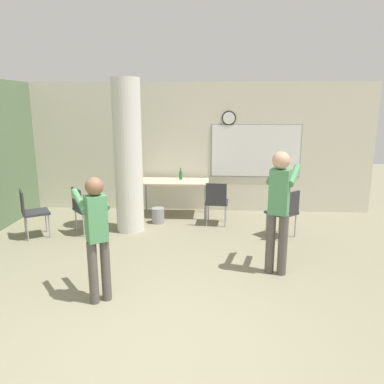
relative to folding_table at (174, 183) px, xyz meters
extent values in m
plane|color=gray|center=(0.25, -4.54, -0.71)|extent=(24.00, 24.00, 0.00)
cube|color=beige|center=(0.25, 0.52, 0.69)|extent=(8.00, 0.12, 2.80)
cylinder|color=black|center=(1.14, 0.44, 1.34)|extent=(0.30, 0.03, 0.30)
cylinder|color=white|center=(1.14, 0.43, 1.34)|extent=(0.25, 0.01, 0.25)
cube|color=#99999E|center=(1.73, 0.45, 0.64)|extent=(1.95, 0.01, 1.16)
cube|color=white|center=(1.73, 0.44, 0.64)|extent=(1.89, 0.02, 1.10)
cylinder|color=silver|center=(-0.73, -1.00, 0.69)|extent=(0.51, 0.51, 2.80)
cube|color=beige|center=(0.00, 0.00, 0.04)|extent=(1.45, 0.70, 0.03)
cylinder|color=gray|center=(-0.66, -0.29, -0.34)|extent=(0.04, 0.04, 0.73)
cylinder|color=gray|center=(0.66, -0.29, -0.34)|extent=(0.04, 0.04, 0.73)
cylinder|color=gray|center=(-0.66, 0.29, -0.34)|extent=(0.04, 0.04, 0.73)
cylinder|color=gray|center=(0.66, 0.29, -0.34)|extent=(0.04, 0.04, 0.73)
cylinder|color=#1E6B2D|center=(0.13, 0.14, 0.14)|extent=(0.06, 0.06, 0.17)
cylinder|color=#1E6B2D|center=(0.13, 0.14, 0.27)|extent=(0.03, 0.03, 0.07)
cylinder|color=gray|center=(-0.28, -0.54, -0.55)|extent=(0.25, 0.25, 0.31)
cube|color=#2D2D33|center=(2.05, -1.19, -0.26)|extent=(0.62, 0.62, 0.04)
cube|color=#2D2D33|center=(2.19, -1.35, -0.04)|extent=(0.32, 0.28, 0.40)
cylinder|color=#99999E|center=(2.07, -0.94, -0.49)|extent=(0.02, 0.02, 0.43)
cylinder|color=#99999E|center=(1.80, -1.17, -0.49)|extent=(0.02, 0.02, 0.43)
cylinder|color=#99999E|center=(2.31, -1.21, -0.49)|extent=(0.02, 0.02, 0.43)
cylinder|color=#99999E|center=(2.03, -1.45, -0.49)|extent=(0.02, 0.02, 0.43)
cube|color=#2D2D33|center=(0.90, -0.53, -0.26)|extent=(0.47, 0.47, 0.04)
cube|color=#2D2D33|center=(0.88, -0.73, -0.04)|extent=(0.40, 0.06, 0.40)
cylinder|color=#99999E|center=(1.09, -0.36, -0.49)|extent=(0.02, 0.02, 0.43)
cylinder|color=#99999E|center=(0.73, -0.34, -0.49)|extent=(0.02, 0.02, 0.43)
cylinder|color=#99999E|center=(1.07, -0.72, -0.49)|extent=(0.02, 0.02, 0.43)
cylinder|color=#99999E|center=(0.71, -0.69, -0.49)|extent=(0.02, 0.02, 0.43)
cube|color=#2D2D33|center=(-2.35, -1.44, -0.26)|extent=(0.61, 0.61, 0.04)
cube|color=#2D2D33|center=(-2.52, -1.55, -0.04)|extent=(0.24, 0.35, 0.40)
cylinder|color=#99999E|center=(-2.10, -1.50, -0.49)|extent=(0.02, 0.02, 0.43)
cylinder|color=#99999E|center=(-2.29, -1.19, -0.49)|extent=(0.02, 0.02, 0.43)
cylinder|color=#99999E|center=(-2.40, -1.69, -0.49)|extent=(0.02, 0.02, 0.43)
cylinder|color=#99999E|center=(-2.60, -1.39, -0.49)|extent=(0.02, 0.02, 0.43)
cube|color=#2D2D33|center=(-1.47, -1.19, -0.26)|extent=(0.62, 0.62, 0.04)
cube|color=#2D2D33|center=(-1.63, -1.32, -0.04)|extent=(0.29, 0.32, 0.40)
cylinder|color=#99999E|center=(-1.22, -1.20, -0.49)|extent=(0.02, 0.02, 0.43)
cylinder|color=#99999E|center=(-1.46, -0.93, -0.49)|extent=(0.02, 0.02, 0.43)
cylinder|color=#99999E|center=(-1.49, -1.44, -0.49)|extent=(0.02, 0.02, 0.43)
cylinder|color=#99999E|center=(-1.73, -1.17, -0.49)|extent=(0.02, 0.02, 0.43)
cylinder|color=#514C47|center=(-0.46, -3.59, -0.32)|extent=(0.11, 0.11, 0.78)
cylinder|color=#514C47|center=(-0.59, -3.68, -0.32)|extent=(0.11, 0.11, 0.78)
cube|color=#4C8C59|center=(-0.52, -3.63, 0.35)|extent=(0.29, 0.28, 0.55)
sphere|color=brown|center=(-0.52, -3.63, 0.73)|extent=(0.21, 0.21, 0.21)
cylinder|color=#4C8C59|center=(-0.54, -3.38, 0.53)|extent=(0.34, 0.45, 0.22)
cylinder|color=#4C8C59|center=(-0.75, -3.52, 0.53)|extent=(0.34, 0.45, 0.22)
cube|color=white|center=(-0.87, -3.34, 0.53)|extent=(0.10, 0.13, 0.04)
cylinder|color=#514C47|center=(1.80, -2.75, -0.27)|extent=(0.13, 0.13, 0.88)
cylinder|color=#514C47|center=(1.64, -2.69, -0.27)|extent=(0.13, 0.13, 0.88)
cube|color=#4C8C59|center=(1.72, -2.72, 0.48)|extent=(0.31, 0.28, 0.62)
sphere|color=tan|center=(1.72, -2.72, 0.91)|extent=(0.24, 0.24, 0.24)
cylinder|color=#4C8C59|center=(1.94, -2.54, 0.68)|extent=(0.28, 0.55, 0.25)
cylinder|color=#4C8C59|center=(1.68, -2.44, 0.68)|extent=(0.28, 0.55, 0.25)
cube|color=white|center=(1.77, -2.21, 0.69)|extent=(0.08, 0.13, 0.04)
camera|label=1|loc=(0.83, -7.70, 1.65)|focal=35.00mm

